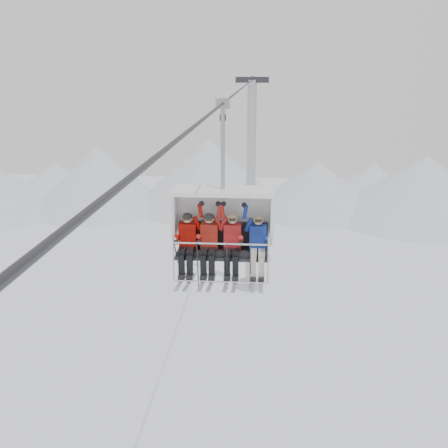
# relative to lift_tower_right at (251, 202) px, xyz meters

# --- Properties ---
(ridgeline) EXTENTS (72.00, 21.00, 7.00)m
(ridgeline) POSITION_rel_lift_tower_right_xyz_m (-1.58, 20.05, -2.94)
(ridgeline) COLOR silver
(ridgeline) RESTS_ON ground
(lift_tower_right) EXTENTS (2.00, 1.80, 13.48)m
(lift_tower_right) POSITION_rel_lift_tower_right_xyz_m (0.00, 0.00, 0.00)
(lift_tower_right) COLOR #A6A9AD
(lift_tower_right) RESTS_ON ground
(haul_cable) EXTENTS (0.06, 50.00, 0.06)m
(haul_cable) POSITION_rel_lift_tower_right_xyz_m (0.00, -22.00, 7.52)
(haul_cable) COLOR #2C2C31
(haul_cable) RESTS_ON lift_tower_left
(chairlift_carrier) EXTENTS (2.30, 1.17, 3.98)m
(chairlift_carrier) POSITION_rel_lift_tower_right_xyz_m (0.00, -22.23, 4.88)
(chairlift_carrier) COLOR black
(chairlift_carrier) RESTS_ON haul_cable
(skier_far_left) EXTENTS (0.39, 1.69, 1.58)m
(skier_far_left) POSITION_rel_lift_tower_right_xyz_m (-0.80, -22.53, 4.42)
(skier_far_left) COLOR #A60C04
(skier_far_left) RESTS_ON chairlift_carrier
(skier_center_left) EXTENTS (0.39, 1.69, 1.58)m
(skier_center_left) POSITION_rel_lift_tower_right_xyz_m (-0.31, -22.53, 4.42)
(skier_center_left) COLOR #AB2015
(skier_center_left) RESTS_ON chairlift_carrier
(skier_center_right) EXTENTS (0.39, 1.69, 1.58)m
(skier_center_right) POSITION_rel_lift_tower_right_xyz_m (0.23, -22.53, 4.42)
(skier_center_right) COLOR red
(skier_center_right) RESTS_ON chairlift_carrier
(skier_far_right) EXTENTS (0.39, 1.69, 1.56)m
(skier_far_right) POSITION_rel_lift_tower_right_xyz_m (0.81, -22.53, 4.41)
(skier_far_right) COLOR navy
(skier_far_right) RESTS_ON chairlift_carrier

